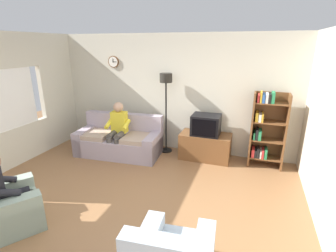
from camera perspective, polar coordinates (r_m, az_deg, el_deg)
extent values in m
plane|color=#8C603D|center=(4.25, -10.52, -17.67)|extent=(12.00, 12.00, 0.00)
cube|color=beige|center=(6.01, 1.25, 7.32)|extent=(6.20, 0.12, 2.70)
cylinder|color=brown|center=(6.48, -12.16, 13.94)|extent=(0.28, 0.03, 0.28)
cylinder|color=white|center=(6.47, -12.23, 13.93)|extent=(0.24, 0.01, 0.24)
cube|color=black|center=(6.46, -12.28, 14.19)|extent=(0.02, 0.01, 0.09)
cube|color=black|center=(6.44, -11.95, 13.93)|extent=(0.11, 0.01, 0.01)
cube|color=beige|center=(6.97, -23.51, 7.74)|extent=(0.12, 1.10, 1.20)
cube|color=#A899A8|center=(5.99, -11.02, -4.43)|extent=(1.96, 0.98, 0.42)
cube|color=#A899A8|center=(6.15, -9.84, 0.67)|extent=(1.91, 0.34, 0.48)
cube|color=#A899A8|center=(5.67, -3.35, -4.68)|extent=(0.28, 0.85, 0.56)
cube|color=#A899A8|center=(6.37, -17.91, -2.98)|extent=(0.28, 0.85, 0.56)
cube|color=tan|center=(5.67, -6.82, -2.73)|extent=(0.65, 0.72, 0.10)
cube|color=tan|center=(6.09, -15.62, -1.80)|extent=(0.65, 0.72, 0.10)
cube|color=brown|center=(5.72, 8.34, -4.53)|extent=(1.10, 0.56, 0.58)
cube|color=black|center=(5.95, 8.84, -3.36)|extent=(1.10, 0.04, 0.03)
cube|color=black|center=(5.53, 8.54, 0.27)|extent=(0.60, 0.48, 0.44)
cube|color=black|center=(5.30, 8.03, -0.49)|extent=(0.50, 0.01, 0.36)
cube|color=brown|center=(5.53, 18.26, -0.71)|extent=(0.04, 0.36, 1.55)
cube|color=brown|center=(5.57, 24.83, -1.37)|extent=(0.04, 0.36, 1.55)
cube|color=brown|center=(5.70, 21.51, -0.52)|extent=(0.64, 0.02, 1.55)
cube|color=brown|center=(5.74, 20.89, -6.54)|extent=(0.60, 0.34, 0.02)
cube|color=red|center=(5.68, 18.56, -5.49)|extent=(0.05, 0.28, 0.17)
cube|color=black|center=(5.68, 19.09, -5.58)|extent=(0.04, 0.28, 0.16)
cube|color=black|center=(5.67, 19.61, -5.47)|extent=(0.05, 0.28, 0.20)
cube|color=silver|center=(5.68, 20.10, -5.70)|extent=(0.03, 0.28, 0.16)
cube|color=red|center=(5.68, 20.53, -5.68)|extent=(0.04, 0.28, 0.17)
cube|color=#267F4C|center=(5.68, 21.11, -5.64)|extent=(0.05, 0.28, 0.19)
cube|color=brown|center=(5.60, 21.33, -2.92)|extent=(0.60, 0.34, 0.02)
cube|color=#267F4C|center=(5.54, 18.83, -1.88)|extent=(0.03, 0.28, 0.15)
cube|color=black|center=(5.53, 19.37, -1.60)|extent=(0.04, 0.28, 0.22)
cube|color=#267F4C|center=(5.54, 19.95, -1.79)|extent=(0.06, 0.28, 0.19)
cube|color=brown|center=(5.48, 21.78, 0.87)|extent=(0.60, 0.34, 0.02)
cube|color=gold|center=(5.43, 19.35, 2.14)|extent=(0.05, 0.28, 0.19)
cube|color=silver|center=(5.43, 19.98, 1.90)|extent=(0.05, 0.28, 0.15)
cube|color=gold|center=(5.43, 20.48, 1.93)|extent=(0.03, 0.28, 0.17)
cube|color=brown|center=(5.39, 22.25, 4.81)|extent=(0.60, 0.34, 0.02)
cube|color=red|center=(5.34, 19.69, 5.96)|extent=(0.04, 0.28, 0.15)
cube|color=gold|center=(5.34, 20.22, 6.19)|extent=(0.03, 0.28, 0.21)
cube|color=#2D59A5|center=(5.34, 20.71, 5.94)|extent=(0.05, 0.28, 0.17)
cube|color=silver|center=(5.35, 21.35, 5.92)|extent=(0.05, 0.28, 0.18)
cube|color=black|center=(5.35, 21.89, 5.85)|extent=(0.05, 0.28, 0.17)
cube|color=#267F4C|center=(5.35, 22.56, 5.97)|extent=(0.06, 0.28, 0.21)
cylinder|color=black|center=(6.15, -0.42, -5.48)|extent=(0.28, 0.28, 0.03)
cylinder|color=black|center=(5.87, -0.44, 2.03)|extent=(0.04, 0.04, 1.70)
cylinder|color=black|center=(5.69, -0.46, 10.79)|extent=(0.28, 0.28, 0.20)
cube|color=gray|center=(4.35, -32.47, -16.42)|extent=(1.14, 1.15, 0.40)
cube|color=gray|center=(4.57, -32.73, -13.61)|extent=(0.62, 0.77, 0.56)
cube|color=gray|center=(4.06, -31.98, -17.58)|extent=(0.62, 0.77, 0.56)
cube|color=yellow|center=(5.83, -10.88, 0.89)|extent=(0.35, 0.22, 0.48)
sphere|color=tan|center=(5.73, -11.12, 4.21)|extent=(0.22, 0.22, 0.22)
cylinder|color=#4C4742|center=(5.71, -10.73, -2.02)|extent=(0.16, 0.39, 0.13)
cylinder|color=#4C4742|center=(5.79, -12.34, -1.85)|extent=(0.16, 0.39, 0.13)
cylinder|color=#4C4742|center=(5.65, -11.38, -5.32)|extent=(0.12, 0.12, 0.52)
cylinder|color=#4C4742|center=(5.73, -13.01, -5.10)|extent=(0.12, 0.12, 0.52)
cylinder|color=yellow|center=(5.67, -9.38, 0.26)|extent=(0.11, 0.34, 0.20)
cylinder|color=yellow|center=(5.85, -13.14, 0.58)|extent=(0.11, 0.34, 0.20)
cylinder|color=black|center=(4.32, -31.20, -13.01)|extent=(0.32, 0.39, 0.13)
cylinder|color=black|center=(4.17, -30.92, -14.14)|extent=(0.32, 0.39, 0.13)
cylinder|color=black|center=(4.44, -28.24, -14.99)|extent=(0.15, 0.15, 0.40)
cylinder|color=black|center=(4.29, -27.84, -16.15)|extent=(0.15, 0.15, 0.40)
cylinder|color=black|center=(4.33, -33.04, -9.98)|extent=(0.26, 0.32, 0.20)
cylinder|color=black|center=(3.96, -32.54, -12.48)|extent=(0.26, 0.32, 0.20)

